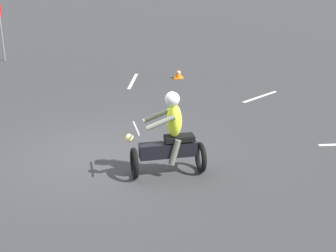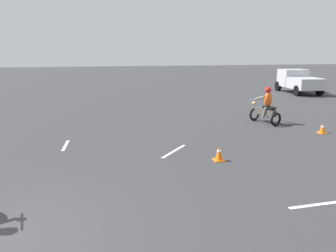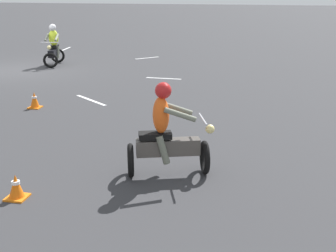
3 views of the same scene
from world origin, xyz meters
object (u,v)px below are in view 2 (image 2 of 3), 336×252
pickup_truck (298,81)px  traffic_cone_mid_center (322,129)px  traffic_cone_near_right (219,154)px  motorcycle_rider_background (266,107)px

pickup_truck → traffic_cone_mid_center: bearing=-113.8°
pickup_truck → traffic_cone_mid_center: (11.35, -6.09, -0.74)m
pickup_truck → traffic_cone_near_right: (13.68, -11.27, -0.71)m
motorcycle_rider_background → traffic_cone_near_right: bearing=-148.7°
pickup_truck → traffic_cone_near_right: bearing=-125.1°
traffic_cone_near_right → traffic_cone_mid_center: size_ratio=1.11×
pickup_truck → motorcycle_rider_background: bearing=-124.5°
pickup_truck → traffic_cone_near_right: size_ratio=9.71×
motorcycle_rider_background → traffic_cone_near_right: size_ratio=3.78×
traffic_cone_near_right → traffic_cone_mid_center: bearing=114.2°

